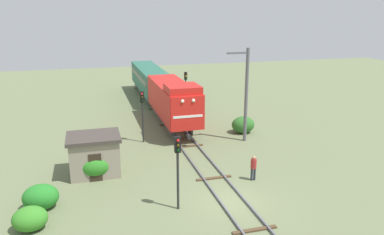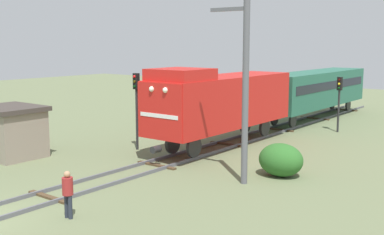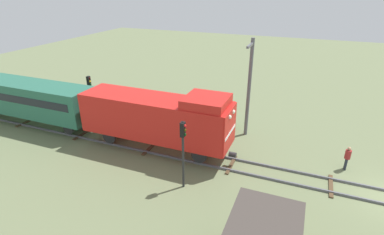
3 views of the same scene
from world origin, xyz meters
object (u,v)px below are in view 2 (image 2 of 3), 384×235
(worker_near_track, at_px, (68,191))
(relay_hut, at_px, (10,131))
(locomotive, at_px, (221,100))
(passenger_car_leading, at_px, (316,88))
(traffic_signal_far, at_px, (339,94))
(traffic_signal_mid, at_px, (136,97))
(catenary_mast, at_px, (244,88))

(worker_near_track, bearing_deg, relay_hut, -1.47)
(locomotive, height_order, passenger_car_leading, locomotive)
(traffic_signal_far, xyz_separation_m, worker_near_track, (-1.20, -21.76, -1.65))
(passenger_car_leading, relative_size, traffic_signal_mid, 3.20)
(traffic_signal_mid, relative_size, worker_near_track, 2.58)
(locomotive, xyz_separation_m, passenger_car_leading, (0.00, 13.34, -0.25))
(passenger_car_leading, bearing_deg, worker_near_track, -84.75)
(locomotive, relative_size, relay_hut, 3.31)
(relay_hut, bearing_deg, worker_near_track, -21.58)
(traffic_signal_far, bearing_deg, worker_near_track, -93.16)
(traffic_signal_far, bearing_deg, catenary_mast, -84.69)
(catenary_mast, bearing_deg, traffic_signal_far, 95.31)
(locomotive, height_order, worker_near_track, locomotive)
(traffic_signal_mid, xyz_separation_m, relay_hut, (-4.10, -5.42, -1.64))
(locomotive, relative_size, catenary_mast, 1.47)
(catenary_mast, height_order, relay_hut, catenary_mast)
(passenger_car_leading, height_order, traffic_signal_far, passenger_car_leading)
(traffic_signal_mid, bearing_deg, catenary_mast, -13.27)
(locomotive, relative_size, passenger_car_leading, 0.83)
(passenger_car_leading, bearing_deg, relay_hut, -108.65)
(worker_near_track, distance_m, catenary_mast, 8.42)
(locomotive, xyz_separation_m, traffic_signal_far, (3.60, 8.97, -0.13))
(traffic_signal_mid, bearing_deg, relay_hut, -127.09)
(locomotive, relative_size, traffic_signal_far, 3.07)
(worker_near_track, height_order, relay_hut, relay_hut)
(catenary_mast, bearing_deg, traffic_signal_mid, 166.73)
(traffic_signal_mid, bearing_deg, traffic_signal_far, 60.60)
(relay_hut, bearing_deg, traffic_signal_mid, 52.91)
(locomotive, height_order, catenary_mast, catenary_mast)
(passenger_car_leading, distance_m, catenary_mast, 19.47)
(traffic_signal_mid, height_order, worker_near_track, traffic_signal_mid)
(traffic_signal_far, distance_m, relay_hut, 21.06)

